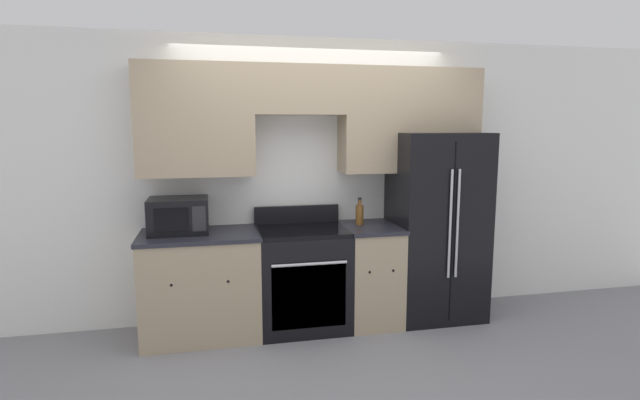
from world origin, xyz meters
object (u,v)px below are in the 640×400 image
(refrigerator, at_px, (433,225))
(bottle, at_px, (360,214))
(microwave, at_px, (179,215))
(oven_range, at_px, (303,278))

(refrigerator, xyz_separation_m, bottle, (-0.74, -0.01, 0.13))
(microwave, relative_size, bottle, 1.97)
(oven_range, xyz_separation_m, microwave, (-1.05, 0.06, 0.60))
(oven_range, bearing_deg, microwave, 176.71)
(refrigerator, height_order, microwave, refrigerator)
(microwave, xyz_separation_m, bottle, (1.60, 0.01, -0.05))
(refrigerator, bearing_deg, microwave, -179.53)
(refrigerator, bearing_deg, bottle, -179.38)
(oven_range, height_order, refrigerator, refrigerator)
(oven_range, distance_m, microwave, 1.21)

